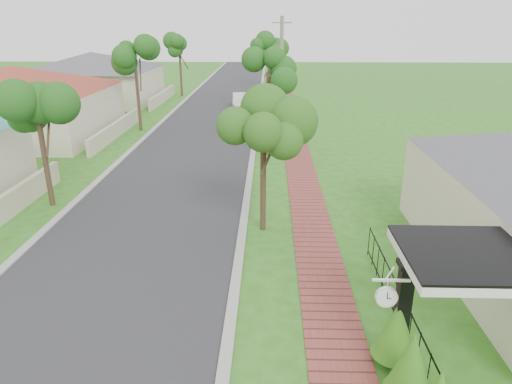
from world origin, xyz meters
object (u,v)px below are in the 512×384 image
(parked_car_red, at_px, (255,106))
(parked_car_white, at_px, (240,101))
(porch_post, at_px, (401,318))
(near_tree, at_px, (263,124))
(utility_pole, at_px, (281,79))
(station_clock, at_px, (387,296))

(parked_car_red, distance_m, parked_car_white, 3.92)
(porch_post, xyz_separation_m, parked_car_white, (-5.55, 32.18, -0.49))
(near_tree, bearing_deg, parked_car_white, 95.41)
(utility_pole, bearing_deg, parked_car_red, 104.18)
(near_tree, relative_size, utility_pole, 0.66)
(parked_car_red, height_order, station_clock, station_clock)
(porch_post, distance_m, parked_car_red, 28.82)
(utility_pole, bearing_deg, near_tree, -93.67)
(near_tree, bearing_deg, parked_car_red, 92.63)
(porch_post, height_order, utility_pole, utility_pole)
(parked_car_red, height_order, near_tree, near_tree)
(parked_car_red, relative_size, parked_car_white, 1.17)
(parked_car_red, relative_size, station_clock, 5.80)
(near_tree, xyz_separation_m, station_clock, (2.66, -7.28, -2.02))
(parked_car_red, bearing_deg, parked_car_white, 117.01)
(station_clock, bearing_deg, near_tree, 110.07)
(porch_post, distance_m, near_tree, 8.09)
(porch_post, bearing_deg, utility_pole, 96.12)
(parked_car_red, xyz_separation_m, station_clock, (3.65, -28.92, 1.19))
(porch_post, relative_size, parked_car_white, 0.66)
(parked_car_red, xyz_separation_m, utility_pole, (1.90, -7.52, 3.08))
(porch_post, height_order, parked_car_red, porch_post)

